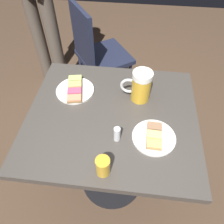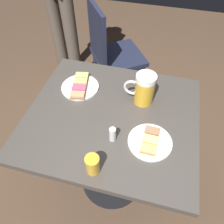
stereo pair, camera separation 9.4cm
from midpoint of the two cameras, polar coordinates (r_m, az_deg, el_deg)
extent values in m
plane|color=#4C3828|center=(1.69, -1.65, -17.02)|extent=(6.00, 6.00, 0.00)
cylinder|color=black|center=(1.69, -1.66, -16.92)|extent=(0.44, 0.44, 0.01)
cylinder|color=black|center=(1.37, -1.99, -10.83)|extent=(0.09, 0.09, 0.71)
cube|color=#423D38|center=(1.07, -2.49, -1.45)|extent=(0.82, 0.73, 0.04)
cylinder|color=white|center=(1.19, -11.83, 5.43)|extent=(0.20, 0.20, 0.01)
cube|color=#9E7547|center=(1.13, -12.12, 3.19)|extent=(0.08, 0.06, 0.01)
cube|color=#EA8E66|center=(1.13, -12.20, 3.54)|extent=(0.08, 0.06, 0.01)
cube|color=#9E7547|center=(1.17, -11.98, 4.97)|extent=(0.08, 0.06, 0.01)
cube|color=#BC4C70|center=(1.16, -12.06, 5.32)|extent=(0.08, 0.06, 0.01)
cube|color=#9E7547|center=(1.20, -11.84, 6.64)|extent=(0.08, 0.06, 0.01)
cube|color=#E5B266|center=(1.20, -11.92, 6.99)|extent=(0.08, 0.06, 0.01)
cube|color=#9E7547|center=(1.24, -11.72, 8.21)|extent=(0.08, 0.06, 0.01)
cube|color=#ADC66B|center=(1.23, -11.79, 8.56)|extent=(0.08, 0.06, 0.01)
cylinder|color=white|center=(0.98, 8.18, -6.70)|extent=(0.19, 0.19, 0.01)
cube|color=#9E7547|center=(0.95, 8.09, -8.69)|extent=(0.07, 0.05, 0.01)
cube|color=#E5B266|center=(0.94, 8.15, -8.37)|extent=(0.06, 0.04, 0.01)
cube|color=#9E7547|center=(0.97, 8.25, -6.34)|extent=(0.07, 0.05, 0.01)
cube|color=#EFE07A|center=(0.97, 8.31, -6.00)|extent=(0.06, 0.04, 0.01)
cube|color=#9E7547|center=(1.00, 8.39, -4.11)|extent=(0.07, 0.05, 0.01)
cube|color=#997051|center=(0.99, 8.46, -3.77)|extent=(0.06, 0.04, 0.01)
cylinder|color=gold|center=(1.09, 5.14, 6.07)|extent=(0.10, 0.10, 0.14)
cylinder|color=white|center=(1.04, 5.45, 9.40)|extent=(0.10, 0.10, 0.03)
torus|color=silver|center=(1.09, 2.03, 6.70)|extent=(0.09, 0.02, 0.09)
cylinder|color=gold|center=(0.86, -5.82, -14.05)|extent=(0.06, 0.06, 0.09)
cylinder|color=silver|center=(0.94, -1.53, -5.94)|extent=(0.03, 0.03, 0.07)
cylinder|color=#1E2338|center=(1.96, 3.10, 7.08)|extent=(0.03, 0.03, 0.46)
cylinder|color=#1E2338|center=(2.18, -1.18, 12.10)|extent=(0.03, 0.03, 0.46)
cylinder|color=#1E2338|center=(1.86, -5.49, 3.96)|extent=(0.03, 0.03, 0.46)
cylinder|color=#1E2338|center=(2.09, -9.14, 9.47)|extent=(0.03, 0.03, 0.46)
cube|color=#1E2338|center=(1.86, -3.53, 14.19)|extent=(0.53, 0.53, 0.04)
cube|color=#1E2338|center=(1.69, -9.42, 18.80)|extent=(0.22, 0.30, 0.42)
cylinder|color=#51473D|center=(2.03, -15.67, 15.21)|extent=(0.11, 0.11, 0.93)
cylinder|color=#51473D|center=(2.19, -19.49, 16.93)|extent=(0.11, 0.11, 0.93)
camera|label=1|loc=(0.05, -92.57, -2.99)|focal=35.06mm
camera|label=2|loc=(0.05, 87.43, 2.99)|focal=35.06mm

